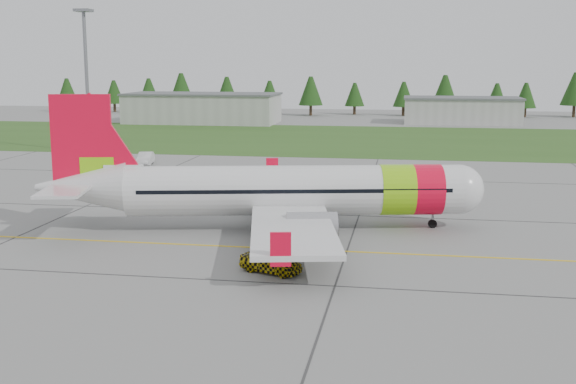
# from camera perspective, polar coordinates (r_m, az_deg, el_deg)

# --- Properties ---
(ground) EXTENTS (320.00, 320.00, 0.00)m
(ground) POSITION_cam_1_polar(r_m,az_deg,el_deg) (45.04, -9.11, -6.72)
(ground) COLOR gray
(ground) RESTS_ON ground
(aircraft) EXTENTS (34.76, 32.54, 10.63)m
(aircraft) POSITION_cam_1_polar(r_m,az_deg,el_deg) (56.53, -0.36, 0.09)
(aircraft) COLOR silver
(aircraft) RESTS_ON ground
(follow_me_car) EXTENTS (1.91, 2.05, 4.09)m
(follow_me_car) POSITION_cam_1_polar(r_m,az_deg,el_deg) (45.06, -1.37, -3.88)
(follow_me_car) COLOR gold
(follow_me_car) RESTS_ON ground
(service_van) EXTENTS (1.99, 1.92, 4.88)m
(service_van) POSITION_cam_1_polar(r_m,az_deg,el_deg) (94.19, -11.23, 3.60)
(service_van) COLOR silver
(service_van) RESTS_ON ground
(grass_strip) EXTENTS (320.00, 50.00, 0.03)m
(grass_strip) POSITION_cam_1_polar(r_m,az_deg,el_deg) (124.24, 3.02, 4.23)
(grass_strip) COLOR #30561E
(grass_strip) RESTS_ON ground
(taxi_guideline) EXTENTS (120.00, 0.25, 0.02)m
(taxi_guideline) POSITION_cam_1_polar(r_m,az_deg,el_deg) (52.39, -6.32, -4.22)
(taxi_guideline) COLOR gold
(taxi_guideline) RESTS_ON ground
(hangar_west) EXTENTS (32.00, 14.00, 6.00)m
(hangar_west) POSITION_cam_1_polar(r_m,az_deg,el_deg) (157.38, -6.76, 6.54)
(hangar_west) COLOR #A8A8A3
(hangar_west) RESTS_ON ground
(hangar_east) EXTENTS (24.00, 12.00, 5.20)m
(hangar_east) POSITION_cam_1_polar(r_m,az_deg,el_deg) (159.47, 13.56, 6.23)
(hangar_east) COLOR #A8A8A3
(hangar_east) RESTS_ON ground
(floodlight_mast) EXTENTS (0.50, 0.50, 20.00)m
(floodlight_mast) POSITION_cam_1_polar(r_m,az_deg,el_deg) (109.00, -15.60, 8.29)
(floodlight_mast) COLOR slate
(floodlight_mast) RESTS_ON ground
(treeline) EXTENTS (160.00, 8.00, 10.00)m
(treeline) POSITION_cam_1_polar(r_m,az_deg,el_deg) (179.48, 5.11, 7.66)
(treeline) COLOR #1C3F14
(treeline) RESTS_ON ground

